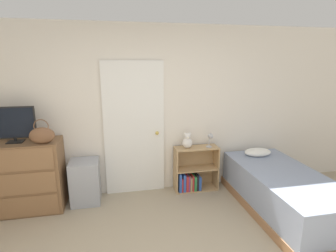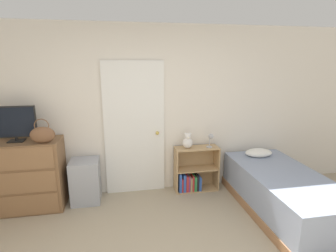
{
  "view_description": "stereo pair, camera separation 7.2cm",
  "coord_description": "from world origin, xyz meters",
  "px_view_note": "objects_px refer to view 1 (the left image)",
  "views": [
    {
      "loc": [
        -0.39,
        -1.58,
        2.0
      ],
      "look_at": [
        0.35,
        2.05,
        1.1
      ],
      "focal_mm": 28.0,
      "sensor_mm": 36.0,
      "label": 1
    },
    {
      "loc": [
        -0.31,
        -1.6,
        2.0
      ],
      "look_at": [
        0.35,
        2.05,
        1.1
      ],
      "focal_mm": 28.0,
      "sensor_mm": 36.0,
      "label": 2
    }
  ],
  "objects_px": {
    "dresser": "(21,177)",
    "storage_bin": "(85,182)",
    "teddy_bear": "(187,141)",
    "desk_lamp": "(210,138)",
    "bookshelf": "(193,174)",
    "bed": "(283,192)",
    "handbag": "(42,135)",
    "tv": "(13,124)"
  },
  "relations": [
    {
      "from": "tv",
      "to": "teddy_bear",
      "type": "distance_m",
      "value": 2.41
    },
    {
      "from": "teddy_bear",
      "to": "desk_lamp",
      "type": "bearing_deg",
      "value": -5.86
    },
    {
      "from": "bookshelf",
      "to": "teddy_bear",
      "type": "distance_m",
      "value": 0.56
    },
    {
      "from": "bookshelf",
      "to": "desk_lamp",
      "type": "xyz_separation_m",
      "value": [
        0.26,
        -0.04,
        0.6
      ]
    },
    {
      "from": "bed",
      "to": "desk_lamp",
      "type": "bearing_deg",
      "value": 133.72
    },
    {
      "from": "desk_lamp",
      "to": "bed",
      "type": "relative_size",
      "value": 0.11
    },
    {
      "from": "bookshelf",
      "to": "storage_bin",
      "type": "bearing_deg",
      "value": -177.73
    },
    {
      "from": "bookshelf",
      "to": "desk_lamp",
      "type": "bearing_deg",
      "value": -8.8
    },
    {
      "from": "handbag",
      "to": "bookshelf",
      "type": "bearing_deg",
      "value": 6.87
    },
    {
      "from": "bookshelf",
      "to": "handbag",
      "type": "bearing_deg",
      "value": -173.13
    },
    {
      "from": "tv",
      "to": "bed",
      "type": "distance_m",
      "value": 3.69
    },
    {
      "from": "tv",
      "to": "bed",
      "type": "xyz_separation_m",
      "value": [
        3.49,
        -0.73,
        -0.95
      ]
    },
    {
      "from": "bookshelf",
      "to": "dresser",
      "type": "bearing_deg",
      "value": -177.34
    },
    {
      "from": "handbag",
      "to": "storage_bin",
      "type": "xyz_separation_m",
      "value": [
        0.46,
        0.19,
        -0.78
      ]
    },
    {
      "from": "desk_lamp",
      "to": "dresser",
      "type": "bearing_deg",
      "value": -178.44
    },
    {
      "from": "tv",
      "to": "bed",
      "type": "relative_size",
      "value": 0.28
    },
    {
      "from": "tv",
      "to": "desk_lamp",
      "type": "height_order",
      "value": "tv"
    },
    {
      "from": "dresser",
      "to": "bookshelf",
      "type": "relative_size",
      "value": 1.53
    },
    {
      "from": "handbag",
      "to": "storage_bin",
      "type": "distance_m",
      "value": 0.92
    },
    {
      "from": "storage_bin",
      "to": "teddy_bear",
      "type": "distance_m",
      "value": 1.62
    },
    {
      "from": "storage_bin",
      "to": "teddy_bear",
      "type": "xyz_separation_m",
      "value": [
        1.54,
        0.06,
        0.5
      ]
    },
    {
      "from": "tv",
      "to": "bookshelf",
      "type": "distance_m",
      "value": 2.65
    },
    {
      "from": "teddy_bear",
      "to": "handbag",
      "type": "bearing_deg",
      "value": -172.91
    },
    {
      "from": "dresser",
      "to": "desk_lamp",
      "type": "height_order",
      "value": "dresser"
    },
    {
      "from": "tv",
      "to": "bookshelf",
      "type": "bearing_deg",
      "value": 2.7
    },
    {
      "from": "handbag",
      "to": "storage_bin",
      "type": "bearing_deg",
      "value": 22.25
    },
    {
      "from": "bed",
      "to": "handbag",
      "type": "bearing_deg",
      "value": 169.29
    },
    {
      "from": "handbag",
      "to": "bookshelf",
      "type": "distance_m",
      "value": 2.27
    },
    {
      "from": "storage_bin",
      "to": "bed",
      "type": "height_order",
      "value": "bed"
    },
    {
      "from": "tv",
      "to": "teddy_bear",
      "type": "height_order",
      "value": "tv"
    },
    {
      "from": "handbag",
      "to": "bed",
      "type": "relative_size",
      "value": 0.16
    },
    {
      "from": "tv",
      "to": "desk_lamp",
      "type": "distance_m",
      "value": 2.75
    },
    {
      "from": "desk_lamp",
      "to": "teddy_bear",
      "type": "bearing_deg",
      "value": 174.14
    },
    {
      "from": "dresser",
      "to": "bed",
      "type": "height_order",
      "value": "dresser"
    },
    {
      "from": "dresser",
      "to": "teddy_bear",
      "type": "bearing_deg",
      "value": 2.68
    },
    {
      "from": "storage_bin",
      "to": "dresser",
      "type": "bearing_deg",
      "value": -176.58
    },
    {
      "from": "dresser",
      "to": "storage_bin",
      "type": "height_order",
      "value": "dresser"
    },
    {
      "from": "dresser",
      "to": "desk_lamp",
      "type": "distance_m",
      "value": 2.75
    },
    {
      "from": "storage_bin",
      "to": "bed",
      "type": "bearing_deg",
      "value": -16.27
    },
    {
      "from": "storage_bin",
      "to": "bookshelf",
      "type": "bearing_deg",
      "value": 2.27
    },
    {
      "from": "dresser",
      "to": "teddy_bear",
      "type": "xyz_separation_m",
      "value": [
        2.37,
        0.11,
        0.32
      ]
    },
    {
      "from": "dresser",
      "to": "tv",
      "type": "height_order",
      "value": "tv"
    }
  ]
}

